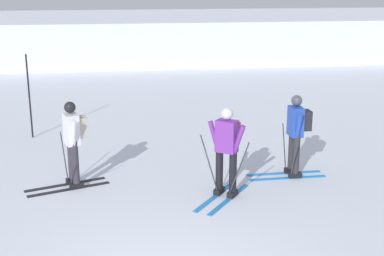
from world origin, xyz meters
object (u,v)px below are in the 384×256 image
at_px(skier_purple, 227,147).
at_px(trail_marker_pole, 29,97).
at_px(skier_white, 73,140).
at_px(skier_blue, 296,132).

bearing_deg(skier_purple, trail_marker_pole, 133.75).
bearing_deg(skier_white, skier_blue, -0.69).
distance_m(skier_white, trail_marker_pole, 3.75).
height_order(skier_purple, trail_marker_pole, trail_marker_pole).
relative_size(skier_blue, trail_marker_pole, 0.80).
height_order(skier_blue, trail_marker_pole, trail_marker_pole).
height_order(skier_purple, skier_white, same).
distance_m(skier_purple, skier_white, 2.98).
xyz_separation_m(skier_purple, skier_blue, (1.59, 0.81, -0.00)).
relative_size(skier_purple, trail_marker_pole, 0.80).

